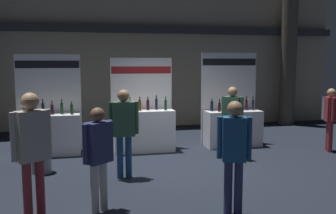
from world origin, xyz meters
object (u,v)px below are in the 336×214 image
(exhibitor_booth_0, at_px, (49,130))
(visitor_2, at_px, (32,145))
(visitor_0, at_px, (234,148))
(visitor_5, at_px, (98,151))
(exhibitor_booth_1, at_px, (144,127))
(trash_bin, at_px, (41,157))
(visitor_9, at_px, (124,125))
(visitor_7, at_px, (232,116))
(visitor_8, at_px, (330,115))
(exhibitor_booth_2, at_px, (232,123))

(exhibitor_booth_0, xyz_separation_m, visitor_2, (0.15, -4.00, 0.49))
(visitor_0, xyz_separation_m, visitor_5, (-1.92, 0.52, -0.06))
(exhibitor_booth_0, relative_size, visitor_2, 1.33)
(exhibitor_booth_1, distance_m, trash_bin, 2.75)
(visitor_9, bearing_deg, exhibitor_booth_0, 124.88)
(exhibitor_booth_1, relative_size, visitor_7, 1.40)
(exhibitor_booth_1, bearing_deg, trash_bin, -148.44)
(exhibitor_booth_1, distance_m, visitor_8, 4.69)
(exhibitor_booth_1, xyz_separation_m, trash_bin, (-2.33, -1.43, -0.30))
(visitor_5, relative_size, visitor_8, 1.00)
(exhibitor_booth_0, bearing_deg, exhibitor_booth_1, -2.92)
(exhibitor_booth_2, relative_size, visitor_2, 1.36)
(exhibitor_booth_2, distance_m, visitor_5, 5.28)
(visitor_8, bearing_deg, visitor_7, 110.16)
(visitor_9, bearing_deg, trash_bin, 156.01)
(exhibitor_booth_1, height_order, visitor_9, exhibitor_booth_1)
(visitor_7, bearing_deg, exhibitor_booth_1, -171.59)
(trash_bin, distance_m, visitor_7, 4.28)
(exhibitor_booth_2, height_order, visitor_7, exhibitor_booth_2)
(visitor_2, bearing_deg, exhibitor_booth_2, -171.05)
(visitor_0, height_order, visitor_5, visitor_0)
(exhibitor_booth_2, height_order, trash_bin, exhibitor_booth_2)
(exhibitor_booth_0, distance_m, visitor_7, 4.41)
(exhibitor_booth_1, relative_size, trash_bin, 3.66)
(visitor_0, height_order, visitor_8, visitor_0)
(visitor_7, bearing_deg, trash_bin, -135.91)
(visitor_2, bearing_deg, visitor_7, -178.27)
(visitor_0, xyz_separation_m, visitor_7, (1.22, 3.05, -0.01))
(exhibitor_booth_2, bearing_deg, visitor_7, -112.60)
(visitor_2, relative_size, visitor_7, 1.09)
(visitor_2, height_order, visitor_8, visitor_2)
(exhibitor_booth_0, height_order, visitor_2, exhibitor_booth_0)
(exhibitor_booth_2, xyz_separation_m, visitor_2, (-4.57, -3.93, 0.50))
(visitor_5, relative_size, visitor_7, 0.94)
(exhibitor_booth_2, bearing_deg, exhibitor_booth_1, -178.96)
(visitor_2, bearing_deg, visitor_9, -161.49)
(trash_bin, relative_size, visitor_2, 0.35)
(exhibitor_booth_0, height_order, visitor_9, exhibitor_booth_0)
(exhibitor_booth_0, height_order, visitor_0, exhibitor_booth_0)
(exhibitor_booth_1, height_order, visitor_2, exhibitor_booth_1)
(visitor_8, bearing_deg, visitor_0, 146.91)
(exhibitor_booth_0, bearing_deg, visitor_8, -10.06)
(visitor_2, xyz_separation_m, visitor_9, (1.44, 1.74, -0.07))
(exhibitor_booth_1, distance_m, visitor_7, 2.27)
(visitor_0, height_order, visitor_2, visitor_2)
(visitor_2, bearing_deg, visitor_0, 140.66)
(visitor_2, bearing_deg, visitor_5, 157.31)
(exhibitor_booth_2, bearing_deg, visitor_9, -144.95)
(trash_bin, height_order, visitor_9, visitor_9)
(trash_bin, distance_m, visitor_5, 2.62)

